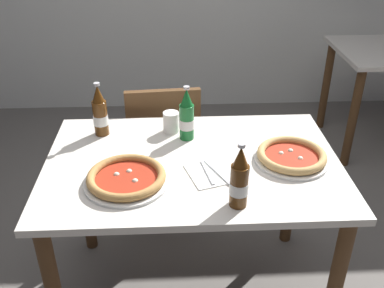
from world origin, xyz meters
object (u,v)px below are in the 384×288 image
object	(u,v)px
beer_bottle_left	(187,117)
beer_bottle_right	(100,113)
dining_table_main	(193,184)
pizza_marinara_far	(292,156)
pizza_margherita_near	(126,178)
paper_cup	(171,122)
napkin_with_cutlery	(213,173)
beer_bottle_center	(239,180)
chair_behind_table	(163,144)

from	to	relation	value
beer_bottle_left	beer_bottle_right	xyz separation A→B (m)	(-0.38, 0.06, 0.00)
dining_table_main	pizza_marinara_far	xyz separation A→B (m)	(0.40, -0.02, 0.14)
pizza_margherita_near	paper_cup	world-z (taller)	paper_cup
napkin_with_cutlery	dining_table_main	bearing A→B (deg)	127.07
beer_bottle_right	pizza_marinara_far	bearing A→B (deg)	-18.51
beer_bottle_center	beer_bottle_right	distance (m)	0.77
pizza_marinara_far	paper_cup	bearing A→B (deg)	150.47
napkin_with_cutlery	pizza_margherita_near	bearing A→B (deg)	-171.98
pizza_margherita_near	paper_cup	bearing A→B (deg)	66.74
dining_table_main	paper_cup	size ratio (longest dim) A/B	12.63
pizza_margherita_near	pizza_marinara_far	xyz separation A→B (m)	(0.66, 0.12, 0.00)
pizza_marinara_far	beer_bottle_right	distance (m)	0.85
beer_bottle_center	pizza_marinara_far	bearing A→B (deg)	47.09
dining_table_main	pizza_margherita_near	distance (m)	0.32
chair_behind_table	pizza_marinara_far	xyz separation A→B (m)	(0.53, -0.63, 0.29)
dining_table_main	beer_bottle_left	bearing A→B (deg)	94.82
pizza_margherita_near	beer_bottle_center	size ratio (longest dim) A/B	1.31
pizza_margherita_near	beer_bottle_center	xyz separation A→B (m)	(0.40, -0.15, 0.08)
dining_table_main	chair_behind_table	size ratio (longest dim) A/B	1.41
pizza_margherita_near	beer_bottle_right	world-z (taller)	beer_bottle_right
beer_bottle_center	dining_table_main	bearing A→B (deg)	116.00
chair_behind_table	napkin_with_cutlery	size ratio (longest dim) A/B	3.78
napkin_with_cutlery	beer_bottle_center	bearing A→B (deg)	-70.30
chair_behind_table	paper_cup	xyz separation A→B (m)	(0.05, -0.35, 0.32)
chair_behind_table	paper_cup	world-z (taller)	chair_behind_table
pizza_marinara_far	beer_bottle_right	world-z (taller)	beer_bottle_right
dining_table_main	beer_bottle_center	distance (m)	0.39
dining_table_main	pizza_margherita_near	size ratio (longest dim) A/B	3.70
chair_behind_table	beer_bottle_center	xyz separation A→B (m)	(0.28, -0.91, 0.37)
pizza_marinara_far	napkin_with_cutlery	bearing A→B (deg)	-166.67
paper_cup	beer_bottle_right	bearing A→B (deg)	-178.57
pizza_margherita_near	napkin_with_cutlery	xyz separation A→B (m)	(0.33, 0.05, -0.02)
chair_behind_table	paper_cup	bearing A→B (deg)	93.56
dining_table_main	beer_bottle_left	world-z (taller)	beer_bottle_left
pizza_marinara_far	napkin_with_cutlery	size ratio (longest dim) A/B	1.35
beer_bottle_right	napkin_with_cutlery	bearing A→B (deg)	-36.30
pizza_margherita_near	pizza_marinara_far	bearing A→B (deg)	10.70
dining_table_main	chair_behind_table	distance (m)	0.64
dining_table_main	beer_bottle_center	xyz separation A→B (m)	(0.14, -0.30, 0.22)
dining_table_main	beer_bottle_center	size ratio (longest dim) A/B	4.86
pizza_margherita_near	beer_bottle_left	xyz separation A→B (m)	(0.24, 0.33, 0.08)
beer_bottle_left	beer_bottle_center	bearing A→B (deg)	-71.78
chair_behind_table	beer_bottle_right	bearing A→B (deg)	49.54
beer_bottle_left	beer_bottle_right	world-z (taller)	same
dining_table_main	napkin_with_cutlery	distance (m)	0.17
pizza_marinara_far	beer_bottle_left	xyz separation A→B (m)	(-0.42, 0.21, 0.08)
dining_table_main	beer_bottle_center	bearing A→B (deg)	-64.00
napkin_with_cutlery	paper_cup	xyz separation A→B (m)	(-0.16, 0.35, 0.04)
napkin_with_cutlery	paper_cup	size ratio (longest dim) A/B	2.37
pizza_marinara_far	beer_bottle_center	bearing A→B (deg)	-132.91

